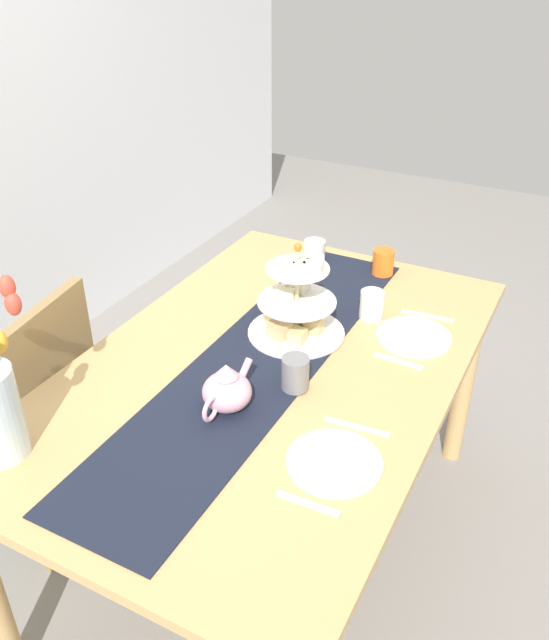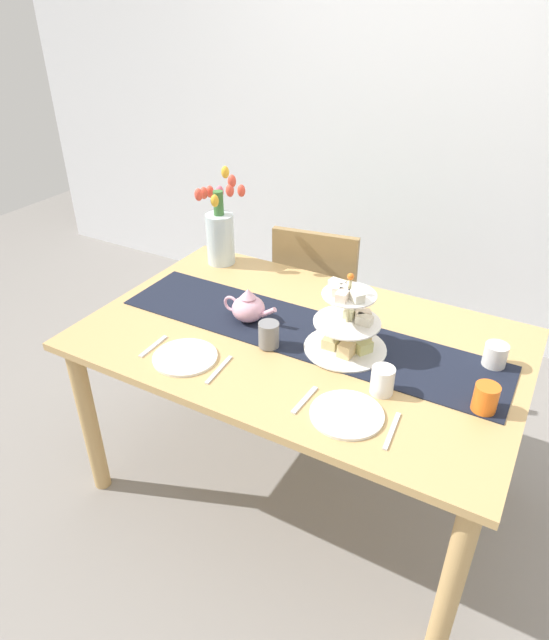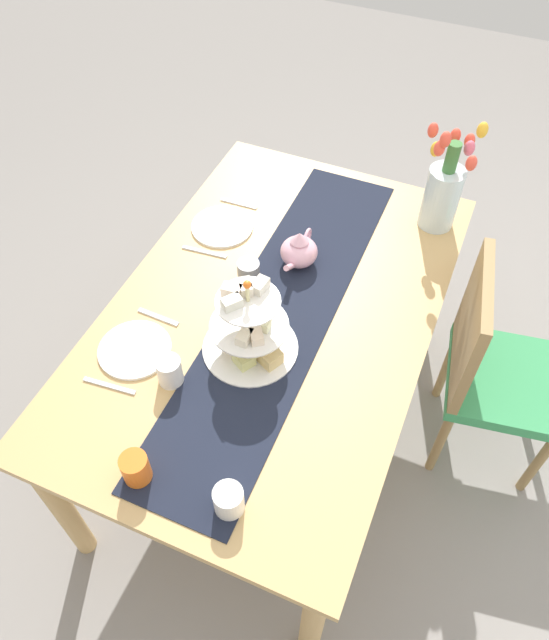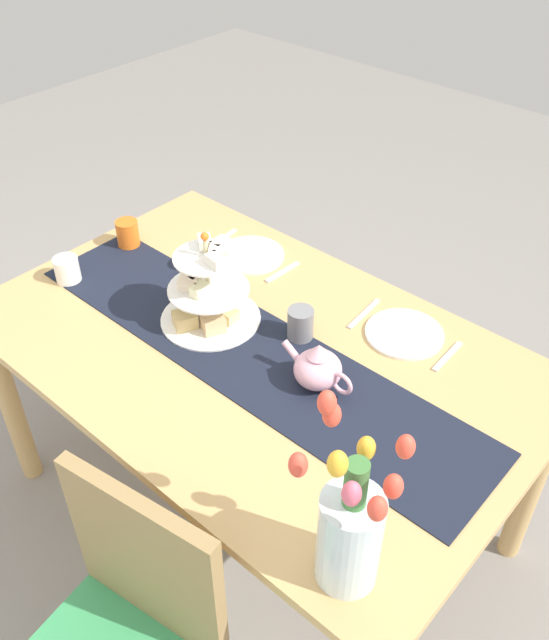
{
  "view_description": "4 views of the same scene",
  "coord_description": "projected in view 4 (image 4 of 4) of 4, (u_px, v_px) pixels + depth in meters",
  "views": [
    {
      "loc": [
        -1.39,
        -0.74,
        1.87
      ],
      "look_at": [
        0.08,
        0.03,
        0.86
      ],
      "focal_mm": 37.29,
      "sensor_mm": 36.0,
      "label": 1
    },
    {
      "loc": [
        0.77,
        -1.57,
        1.91
      ],
      "look_at": [
        -0.09,
        -0.05,
        0.84
      ],
      "focal_mm": 31.11,
      "sensor_mm": 36.0,
      "label": 2
    },
    {
      "loc": [
        1.19,
        0.51,
        2.29
      ],
      "look_at": [
        0.09,
        0.05,
        0.83
      ],
      "focal_mm": 33.99,
      "sensor_mm": 36.0,
      "label": 3
    },
    {
      "loc": [
        -1.04,
        1.08,
        2.08
      ],
      "look_at": [
        -0.03,
        -0.05,
        0.85
      ],
      "focal_mm": 38.93,
      "sensor_mm": 36.0,
      "label": 4
    }
  ],
  "objects": [
    {
      "name": "mug_orange",
      "position": [
        128.0,
        234.0,
        2.37
      ],
      "size": [
        0.08,
        0.08,
        0.09
      ],
      "primitive_type": "cylinder",
      "color": "orange",
      "rests_on": "dining_table"
    },
    {
      "name": "cream_jug",
      "position": [
        67.0,
        270.0,
        2.21
      ],
      "size": [
        0.08,
        0.08,
        0.08
      ],
      "primitive_type": "cylinder",
      "color": "white",
      "rests_on": "dining_table"
    },
    {
      "name": "fork_right",
      "position": [
        283.0,
        272.0,
        2.27
      ],
      "size": [
        0.02,
        0.15,
        0.01
      ],
      "primitive_type": "cube",
      "rotation": [
        0.0,
        0.0,
        -0.04
      ],
      "color": "silver",
      "rests_on": "dining_table"
    },
    {
      "name": "knife_right",
      "position": [
        220.0,
        240.0,
        2.42
      ],
      "size": [
        0.03,
        0.17,
        0.01
      ],
      "primitive_type": "cube",
      "rotation": [
        0.0,
        0.0,
        0.09
      ],
      "color": "silver",
      "rests_on": "dining_table"
    },
    {
      "name": "fork_left",
      "position": [
        448.0,
        356.0,
        1.95
      ],
      "size": [
        0.02,
        0.15,
        0.01
      ],
      "primitive_type": "cube",
      "rotation": [
        0.0,
        0.0,
        0.04
      ],
      "color": "silver",
      "rests_on": "dining_table"
    },
    {
      "name": "teapot",
      "position": [
        318.0,
        368.0,
        1.83
      ],
      "size": [
        0.24,
        0.13,
        0.14
      ],
      "color": "#E5A8BC",
      "rests_on": "table_runner"
    },
    {
      "name": "dinner_plate_left",
      "position": [
        404.0,
        334.0,
        2.03
      ],
      "size": [
        0.23,
        0.23,
        0.01
      ],
      "primitive_type": "cylinder",
      "color": "white",
      "rests_on": "dining_table"
    },
    {
      "name": "tiered_cake_stand",
      "position": [
        207.0,
        296.0,
        2.02
      ],
      "size": [
        0.3,
        0.3,
        0.3
      ],
      "color": "beige",
      "rests_on": "table_runner"
    },
    {
      "name": "tulip_vase",
      "position": [
        350.0,
        527.0,
        1.34
      ],
      "size": [
        0.2,
        0.19,
        0.44
      ],
      "color": "silver",
      "rests_on": "dining_table"
    },
    {
      "name": "mug_white_text",
      "position": [
        205.0,
        259.0,
        2.25
      ],
      "size": [
        0.08,
        0.08,
        0.09
      ],
      "primitive_type": "cylinder",
      "color": "white",
      "rests_on": "dining_table"
    },
    {
      "name": "ground_plane",
      "position": [
        258.0,
        508.0,
        2.48
      ],
      "size": [
        8.0,
        8.0,
        0.0
      ],
      "primitive_type": "plane",
      "color": "gray"
    },
    {
      "name": "table_runner",
      "position": [
        247.0,
        351.0,
        1.97
      ],
      "size": [
        1.51,
        0.34,
        0.0
      ],
      "primitive_type": "cube",
      "color": "black",
      "rests_on": "dining_table"
    },
    {
      "name": "dining_table",
      "position": [
        255.0,
        372.0,
        2.05
      ],
      "size": [
        1.62,
        1.03,
        0.77
      ],
      "color": "tan",
      "rests_on": "ground_plane"
    },
    {
      "name": "mug_grey",
      "position": [
        300.0,
        324.0,
        1.99
      ],
      "size": [
        0.08,
        0.08,
        0.09
      ],
      "primitive_type": "cylinder",
      "color": "slate",
      "rests_on": "table_runner"
    },
    {
      "name": "knife_left",
      "position": [
        364.0,
        314.0,
        2.1
      ],
      "size": [
        0.03,
        0.17,
        0.01
      ],
      "primitive_type": "cube",
      "rotation": [
        0.0,
        0.0,
        0.09
      ],
      "color": "silver",
      "rests_on": "dining_table"
    },
    {
      "name": "dinner_plate_right",
      "position": [
        250.0,
        255.0,
        2.35
      ],
      "size": [
        0.23,
        0.23,
        0.01
      ],
      "primitive_type": "cylinder",
      "color": "white",
      "rests_on": "dining_table"
    }
  ]
}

